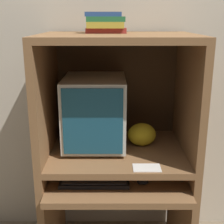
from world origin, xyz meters
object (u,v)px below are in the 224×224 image
object	(u,v)px
crt_monitor	(96,111)
keyboard	(96,181)
snack_bag	(143,134)
book_stack	(107,23)
mouse	(144,182)

from	to	relation	value
crt_monitor	keyboard	xyz separation A→B (m)	(0.01, -0.24, -0.34)
keyboard	snack_bag	size ratio (longest dim) A/B	2.23
snack_bag	book_stack	distance (m)	0.70
crt_monitor	mouse	bearing A→B (deg)	-42.46
crt_monitor	mouse	distance (m)	0.50
mouse	crt_monitor	bearing A→B (deg)	137.54
crt_monitor	book_stack	xyz separation A→B (m)	(0.07, 0.03, 0.51)
crt_monitor	mouse	size ratio (longest dim) A/B	6.81
crt_monitor	keyboard	bearing A→B (deg)	-88.71
keyboard	book_stack	xyz separation A→B (m)	(0.06, 0.27, 0.85)
keyboard	book_stack	size ratio (longest dim) A/B	1.69
crt_monitor	snack_bag	xyz separation A→B (m)	(0.29, 0.00, -0.15)
crt_monitor	mouse	world-z (taller)	crt_monitor
snack_bag	book_stack	xyz separation A→B (m)	(-0.22, 0.03, 0.66)
crt_monitor	book_stack	distance (m)	0.52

